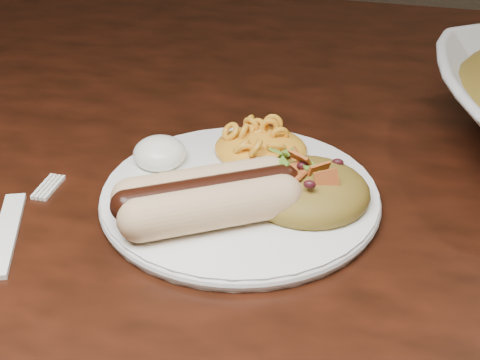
# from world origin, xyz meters

# --- Properties ---
(table) EXTENTS (1.60, 0.90, 0.75)m
(table) POSITION_xyz_m (0.00, 0.00, 0.66)
(table) COLOR #341209
(table) RESTS_ON floor
(plate) EXTENTS (0.23, 0.23, 0.01)m
(plate) POSITION_xyz_m (0.05, -0.06, 0.76)
(plate) COLOR white
(plate) RESTS_ON table
(hotdog) EXTENTS (0.11, 0.11, 0.03)m
(hotdog) POSITION_xyz_m (0.03, -0.10, 0.78)
(hotdog) COLOR #D9AB7E
(hotdog) RESTS_ON plate
(mac_and_cheese) EXTENTS (0.08, 0.08, 0.03)m
(mac_and_cheese) POSITION_xyz_m (0.05, 0.00, 0.78)
(mac_and_cheese) COLOR yellow
(mac_and_cheese) RESTS_ON plate
(sour_cream) EXTENTS (0.05, 0.05, 0.03)m
(sour_cream) POSITION_xyz_m (-0.02, -0.03, 0.77)
(sour_cream) COLOR white
(sour_cream) RESTS_ON plate
(taco_salad) EXTENTS (0.09, 0.09, 0.04)m
(taco_salad) POSITION_xyz_m (0.10, -0.06, 0.78)
(taco_salad) COLOR #AE3E25
(taco_salad) RESTS_ON plate
(fork) EXTENTS (0.07, 0.15, 0.00)m
(fork) POSITION_xyz_m (-0.10, -0.14, 0.75)
(fork) COLOR white
(fork) RESTS_ON table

